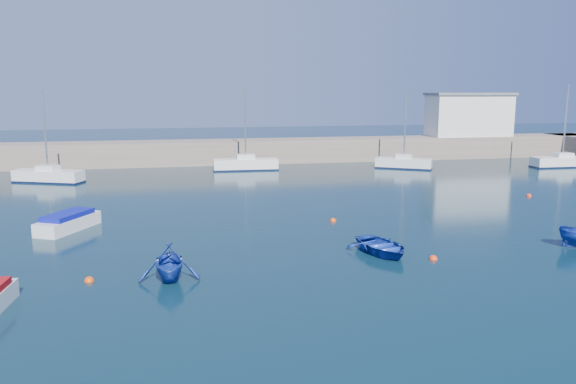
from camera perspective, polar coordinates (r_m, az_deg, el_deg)
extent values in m
plane|color=#0B232F|center=(20.40, 6.57, -13.29)|extent=(220.00, 220.00, 0.00)
cube|color=#76675A|center=(64.37, -6.31, 4.09)|extent=(96.00, 4.50, 2.60)
cube|color=silver|center=(73.25, 17.89, 7.38)|extent=(10.00, 4.00, 5.00)
cube|color=silver|center=(54.89, -23.16, 1.48)|extent=(6.47, 4.06, 1.09)
cylinder|color=#B7BABC|center=(54.47, -23.47, 5.80)|extent=(0.16, 0.16, 7.22)
cube|color=silver|center=(58.52, -4.32, 2.81)|extent=(6.69, 2.08, 1.17)
cylinder|color=#B7BABC|center=(58.12, -4.38, 7.11)|extent=(0.17, 0.17, 7.62)
cube|color=silver|center=(60.81, 11.66, 2.86)|extent=(5.80, 4.42, 1.08)
cylinder|color=#B7BABC|center=(60.45, 11.79, 6.51)|extent=(0.16, 0.16, 6.68)
cube|color=silver|center=(67.57, 26.09, 2.76)|extent=(6.74, 2.01, 1.11)
cylinder|color=#B7BABC|center=(67.22, 26.38, 6.48)|extent=(0.16, 0.16, 7.71)
cube|color=silver|center=(35.64, -21.43, -3.01)|extent=(3.37, 4.53, 0.77)
cube|color=navy|center=(35.53, -21.48, -2.18)|extent=(2.80, 3.54, 0.29)
imported|color=#163199|center=(28.82, 9.51, -5.47)|extent=(3.35, 4.19, 0.77)
imported|color=#163199|center=(25.07, -11.99, -6.95)|extent=(2.65, 3.07, 1.62)
sphere|color=#DB410B|center=(26.03, -19.54, -8.55)|extent=(0.43, 0.43, 0.43)
sphere|color=red|center=(28.52, 14.54, -6.64)|extent=(0.43, 0.43, 0.43)
sphere|color=#DB410B|center=(35.63, 4.60, -2.97)|extent=(0.41, 0.41, 0.41)
sphere|color=red|center=(47.75, 23.27, -0.40)|extent=(0.41, 0.41, 0.41)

